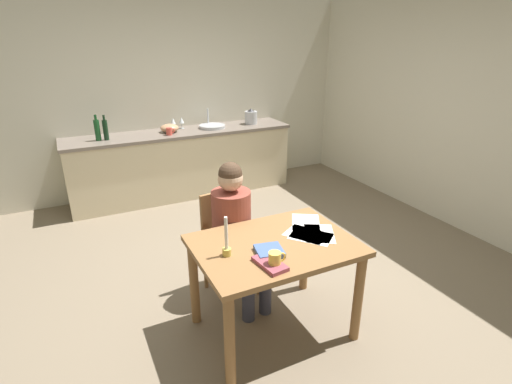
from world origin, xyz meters
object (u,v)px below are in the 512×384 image
object	(u,v)px
book_magazine	(270,264)
teacup_on_counter	(169,131)
coffee_mug	(275,260)
bottle_oil	(97,130)
book_cookery	(269,251)
wine_glass_near_sink	(181,121)
wine_glass_by_kettle	(173,121)
bottle_vinegar	(105,129)
chair_at_table	(228,238)
stovetop_kettle	(251,117)
sink_unit	(212,126)
person_seated	(236,225)
dining_table	(274,258)
mixing_bowl	(169,128)
candlestick	(227,245)

from	to	relation	value
book_magazine	teacup_on_counter	size ratio (longest dim) A/B	2.16
coffee_mug	bottle_oil	size ratio (longest dim) A/B	0.38
book_cookery	book_magazine	bearing A→B (deg)	-105.41
wine_glass_near_sink	wine_glass_by_kettle	distance (m)	0.12
bottle_vinegar	book_cookery	bearing A→B (deg)	-78.13
chair_at_table	stovetop_kettle	size ratio (longest dim) A/B	4.01
wine_glass_near_sink	teacup_on_counter	xyz separation A→B (m)	(-0.25, -0.30, -0.06)
book_cookery	sink_unit	world-z (taller)	sink_unit
stovetop_kettle	wine_glass_near_sink	xyz separation A→B (m)	(-0.98, 0.15, 0.01)
person_seated	bottle_vinegar	world-z (taller)	bottle_vinegar
dining_table	coffee_mug	xyz separation A→B (m)	(-0.14, -0.27, 0.18)
mixing_bowl	stovetop_kettle	size ratio (longest dim) A/B	1.09
candlestick	mixing_bowl	world-z (taller)	candlestick
candlestick	bottle_vinegar	size ratio (longest dim) A/B	0.91
teacup_on_counter	bottle_oil	bearing A→B (deg)	172.82
coffee_mug	wine_glass_near_sink	world-z (taller)	wine_glass_near_sink
chair_at_table	sink_unit	xyz separation A→B (m)	(0.75, 2.36, 0.43)
person_seated	book_magazine	bearing A→B (deg)	-96.57
chair_at_table	sink_unit	bearing A→B (deg)	72.29
book_magazine	teacup_on_counter	bearing A→B (deg)	79.18
person_seated	candlestick	bearing A→B (deg)	-119.14
chair_at_table	bottle_vinegar	world-z (taller)	bottle_vinegar
coffee_mug	book_cookery	size ratio (longest dim) A/B	0.67
candlestick	book_cookery	size ratio (longest dim) A/B	1.56
book_cookery	mixing_bowl	size ratio (longest dim) A/B	0.75
teacup_on_counter	candlestick	bearing A→B (deg)	-97.60
person_seated	candlestick	world-z (taller)	person_seated
mixing_bowl	teacup_on_counter	bearing A→B (deg)	-105.40
candlestick	sink_unit	xyz separation A→B (m)	(1.02, 3.01, 0.09)
bottle_oil	dining_table	bearing A→B (deg)	-74.28
bottle_oil	mixing_bowl	size ratio (longest dim) A/B	1.32
dining_table	coffee_mug	distance (m)	0.35
bottle_vinegar	stovetop_kettle	xyz separation A→B (m)	(2.00, 0.06, -0.03)
wine_glass_near_sink	candlestick	bearing A→B (deg)	-101.34
chair_at_table	book_magazine	size ratio (longest dim) A/B	3.63
stovetop_kettle	wine_glass_by_kettle	size ratio (longest dim) A/B	1.43
candlestick	bottle_vinegar	bearing A→B (deg)	97.30
coffee_mug	wine_glass_by_kettle	size ratio (longest dim) A/B	0.78
candlestick	wine_glass_near_sink	world-z (taller)	wine_glass_near_sink
wine_glass_by_kettle	chair_at_table	bearing A→B (deg)	-95.64
bottle_vinegar	wine_glass_by_kettle	world-z (taller)	bottle_vinegar
wine_glass_near_sink	mixing_bowl	bearing A→B (deg)	-145.35
coffee_mug	wine_glass_near_sink	distance (m)	3.45
sink_unit	wine_glass_by_kettle	size ratio (longest dim) A/B	2.34
bottle_oil	wine_glass_by_kettle	xyz separation A→B (m)	(0.99, 0.19, -0.03)
coffee_mug	stovetop_kettle	bearing A→B (deg)	66.86
wine_glass_by_kettle	bottle_oil	bearing A→B (deg)	-168.95
candlestick	book_magazine	size ratio (longest dim) A/B	1.15
coffee_mug	bottle_oil	xyz separation A→B (m)	(-0.69, 3.23, 0.23)
chair_at_table	person_seated	world-z (taller)	person_seated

